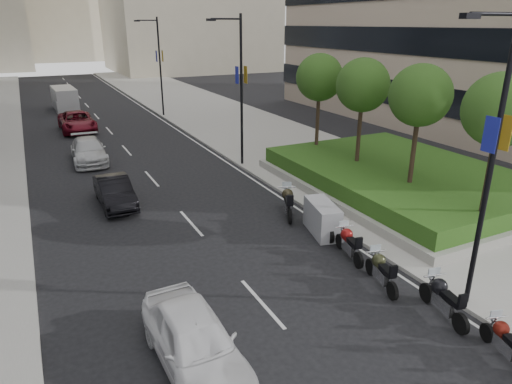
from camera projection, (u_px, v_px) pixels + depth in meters
ground at (382, 367)px, 11.99m from camera, size 160.00×160.00×0.00m
sidewalk_right at (233, 123)px, 40.89m from camera, size 10.00×100.00×0.15m
lane_edge at (176, 129)px, 38.70m from camera, size 0.12×100.00×0.01m
lane_centre at (114, 136)px, 36.52m from camera, size 0.12×100.00×0.01m
planter at (401, 185)px, 24.44m from camera, size 10.00×14.00×0.40m
hedge at (402, 174)px, 24.23m from camera, size 9.40×13.40×0.80m
tree_0 at (500, 110)px, 17.01m from camera, size 2.80×2.80×6.30m
tree_1 at (420, 96)px, 20.37m from camera, size 2.80×2.80×6.30m
tree_2 at (363, 86)px, 23.72m from camera, size 2.80×2.80×6.30m
tree_3 at (320, 78)px, 27.07m from camera, size 2.80×2.80×6.30m
lamp_post_0 at (490, 153)px, 12.80m from camera, size 2.34×0.45×9.00m
lamp_post_1 at (239, 84)px, 27.05m from camera, size 2.34×0.45×9.00m
lamp_post_2 at (158, 62)px, 42.15m from camera, size 2.34×0.45×9.00m
motorcycle_1 at (505, 341)px, 12.17m from camera, size 0.79×1.91×0.98m
motorcycle_2 at (443, 298)px, 13.88m from camera, size 0.80×2.29×1.15m
motorcycle_3 at (381, 271)px, 15.49m from camera, size 0.81×2.16×1.09m
motorcycle_4 at (349, 243)px, 17.40m from camera, size 0.76×2.19×1.10m
motorcycle_5 at (322, 219)px, 19.35m from camera, size 1.43×2.43×1.38m
motorcycle_6 at (288, 202)px, 21.23m from camera, size 1.20×2.30×1.22m
car_a at (194, 340)px, 11.77m from camera, size 1.99×4.74×1.60m
car_b at (115, 192)px, 22.41m from camera, size 1.51×4.27×1.41m
car_c at (89, 151)px, 29.45m from camera, size 2.31×5.19×1.48m
car_d at (77, 121)px, 37.85m from camera, size 2.72×5.78×1.60m
delivery_van at (65, 100)px, 46.97m from camera, size 2.25×5.43×2.24m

